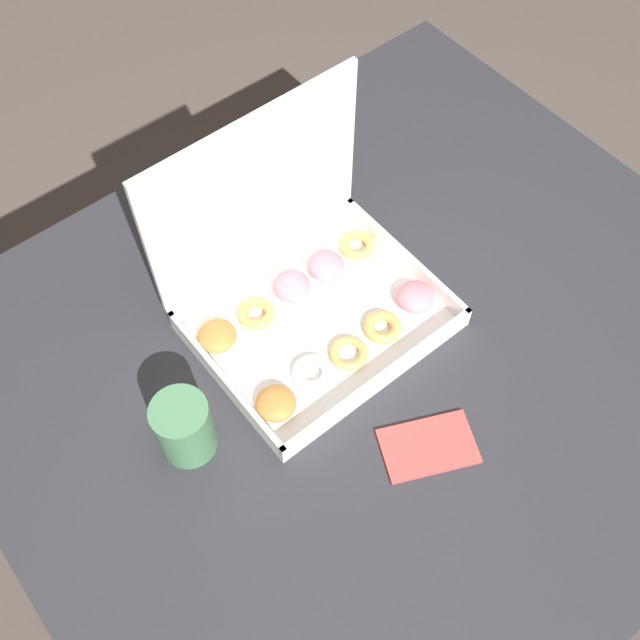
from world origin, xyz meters
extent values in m
plane|color=#564C44|center=(0.00, 0.00, 0.00)|extent=(8.00, 8.00, 0.00)
cube|color=#2D2D33|center=(0.00, 0.00, 0.70)|extent=(1.11, 0.97, 0.03)
cylinder|color=#2D2D33|center=(-0.51, 0.44, 0.34)|extent=(0.06, 0.06, 0.69)
cylinder|color=#2D2D33|center=(0.51, 0.44, 0.34)|extent=(0.06, 0.06, 0.69)
cube|color=white|center=(-0.04, 0.07, 0.72)|extent=(0.34, 0.27, 0.01)
cube|color=white|center=(-0.04, -0.06, 0.74)|extent=(0.34, 0.01, 0.03)
cube|color=white|center=(-0.04, 0.20, 0.74)|extent=(0.34, 0.01, 0.03)
cube|color=white|center=(-0.21, 0.07, 0.74)|extent=(0.01, 0.27, 0.03)
cube|color=white|center=(0.12, 0.07, 0.74)|extent=(0.01, 0.27, 0.03)
cube|color=white|center=(-0.04, 0.21, 0.89)|extent=(0.34, 0.01, 0.26)
ellipsoid|color=#B77A38|center=(-0.18, 0.01, 0.74)|extent=(0.06, 0.06, 0.03)
torus|color=white|center=(-0.11, 0.01, 0.73)|extent=(0.06, 0.06, 0.01)
torus|color=tan|center=(-0.05, 0.01, 0.73)|extent=(0.06, 0.06, 0.01)
torus|color=tan|center=(0.02, 0.01, 0.73)|extent=(0.06, 0.06, 0.02)
ellipsoid|color=pink|center=(0.09, 0.01, 0.74)|extent=(0.06, 0.06, 0.03)
ellipsoid|color=#B77A38|center=(-0.18, 0.14, 0.74)|extent=(0.06, 0.06, 0.03)
torus|color=tan|center=(-0.11, 0.14, 0.73)|extent=(0.06, 0.06, 0.02)
ellipsoid|color=pink|center=(-0.04, 0.14, 0.74)|extent=(0.06, 0.06, 0.03)
ellipsoid|color=pink|center=(0.02, 0.14, 0.74)|extent=(0.06, 0.06, 0.03)
torus|color=tan|center=(0.09, 0.14, 0.73)|extent=(0.06, 0.06, 0.02)
cylinder|color=#4C8456|center=(-0.29, 0.04, 0.77)|extent=(0.07, 0.07, 0.10)
cylinder|color=black|center=(-0.29, 0.04, 0.81)|extent=(0.06, 0.06, 0.01)
cube|color=#CC4C47|center=(-0.05, -0.16, 0.72)|extent=(0.15, 0.12, 0.01)
camera|label=1|loc=(-0.40, -0.37, 1.65)|focal=42.00mm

